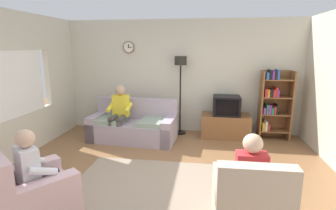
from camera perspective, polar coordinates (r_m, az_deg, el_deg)
The scene contains 13 objects.
ground_plane at distance 4.26m, azimuth -0.84°, elevation -16.25°, with size 12.00×12.00×0.00m, color #8C603D.
back_wall_assembly at distance 6.41m, azimuth 3.01°, elevation 6.26°, with size 6.20×0.17×2.70m.
couch at distance 5.93m, azimuth -7.57°, elevation -4.61°, with size 1.96×1.01×0.90m.
tv_stand at distance 6.21m, azimuth 12.44°, elevation -4.45°, with size 1.10×0.56×0.53m.
tv at distance 6.06m, azimuth 12.67°, elevation -0.11°, with size 0.60×0.49×0.44m.
bookshelf at distance 6.30m, azimuth 22.02°, elevation 0.48°, with size 0.68×0.36×1.58m.
floor_lamp at distance 6.09m, azimuth 2.80°, elevation 6.88°, with size 0.28×0.28×1.85m.
armchair_near_window at distance 3.75m, azimuth -27.71°, elevation -16.95°, with size 1.17×1.18×0.90m.
armchair_near_bookshelf at distance 3.36m, azimuth 17.23°, elevation -19.63°, with size 0.82×0.90×0.90m.
area_rug at distance 4.16m, azimuth -4.95°, elevation -16.94°, with size 2.20×1.70×0.01m, color gray.
person_on_couch at distance 5.81m, azimuth -10.64°, elevation -1.13°, with size 0.53×0.56×1.24m.
person_in_left_armchair at distance 3.64m, azimuth -26.86°, elevation -12.27°, with size 0.62×0.64×1.12m.
person_in_right_armchair at distance 3.29m, azimuth 17.33°, elevation -14.13°, with size 0.52×0.54×1.12m.
Camera 1 is at (0.62, -3.68, 2.05)m, focal length 27.82 mm.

